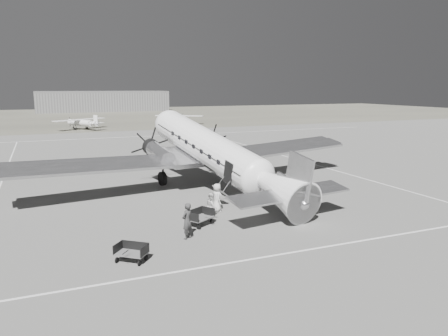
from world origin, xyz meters
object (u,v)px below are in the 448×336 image
Objects in this scene: ground_crew at (187,221)px; baggage_cart_far at (131,253)px; hangar_main at (103,101)px; dc3_airliner at (214,154)px; light_plane_right at (179,119)px; passenger at (217,198)px; ramp_agent at (212,206)px; baggage_cart_near at (200,218)px; light_plane_left at (82,124)px.

baggage_cart_far is at bearing -3.50° from ground_crew.
hangar_main is 27.35× the size of baggage_cart_far.
dc3_airliner is (-7.16, -120.35, -0.34)m from hangar_main.
baggage_cart_far is at bearing -76.17° from light_plane_right.
passenger is at bearing 81.34° from baggage_cart_far.
light_plane_right is at bearing 66.38° from dc3_airliner.
ramp_agent is 0.91× the size of passenger.
dc3_airliner is at bearing 30.95° from baggage_cart_near.
hangar_main reaches higher than ramp_agent.
hangar_main is at bearing 19.51° from ramp_agent.
baggage_cart_near is at bearing 146.38° from passenger.
light_plane_right reaches higher than ramp_agent.
dc3_airliner is 62.64m from light_plane_right.
passenger is (-9.12, -125.85, -2.35)m from hangar_main.
light_plane_left is 63.93m from baggage_cart_near.
baggage_cart_far is (-8.81, -11.71, -2.52)m from dc3_airliner.
light_plane_right is at bearing 8.79° from ramp_agent.
ground_crew is at bearing -128.32° from dc3_airliner.
baggage_cart_near is 1.11× the size of baggage_cart_far.
ramp_agent reaches higher than baggage_cart_near.
passenger is at bearing -119.15° from light_plane_left.
hangar_main is 24.71× the size of baggage_cart_near.
baggage_cart_far is at bearing -136.23° from dc3_airliner.
dc3_airliner is 14.87m from baggage_cart_far.
light_plane_left reaches higher than baggage_cart_far.
baggage_cart_far is (-24.33, -72.37, -0.67)m from light_plane_right.
baggage_cart_far is (-15.97, -132.06, -2.87)m from hangar_main.
light_plane_left is (-5.19, 56.12, -1.81)m from dc3_airliner.
baggage_cart_near is 1.35m from ramp_agent.
passenger is at bearing -163.11° from ground_crew.
light_plane_right is 73.40m from ground_crew.
light_plane_left is at bearing -124.08° from ground_crew.
ground_crew reaches higher than baggage_cart_near.
dc3_airliner reaches higher than baggage_cart_near.
dc3_airliner is at bearing 1.44° from ramp_agent.
dc3_airliner is 15.51× the size of ground_crew.
light_plane_left is at bearing 126.08° from baggage_cart_far.
light_plane_left is 6.42× the size of ramp_agent.
ground_crew reaches higher than passenger.
dc3_airliner reaches higher than ramp_agent.
hangar_main is at bearing 122.24° from baggage_cart_far.
light_plane_left is at bearing -100.88° from hangar_main.
hangar_main reaches higher than baggage_cart_far.
ground_crew is at bearing -95.51° from hangar_main.
light_plane_right is 5.34× the size of ground_crew.
light_plane_right is at bearing -7.45° from passenger.
dc3_airliner is 16.29× the size of passenger.
light_plane_left is 61.70m from passenger.
baggage_cart_near is (-11.11, -128.14, -2.82)m from hangar_main.
ramp_agent is 1.79m from passenger.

